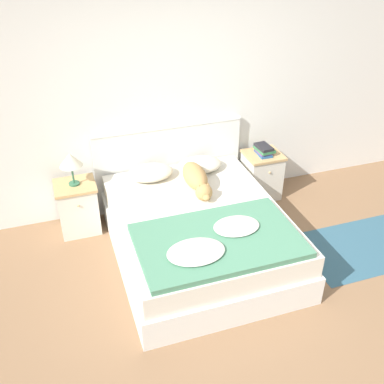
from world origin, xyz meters
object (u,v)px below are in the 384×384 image
bed (198,233)px  book_stack (264,150)px  pillow_left (150,172)px  table_lamp (70,161)px  nightstand_right (261,175)px  nightstand_left (78,207)px  pillow_right (200,164)px  dog (196,179)px

bed → book_stack: book_stack is taller
pillow_left → table_lamp: size_ratio=1.38×
nightstand_right → book_stack: size_ratio=2.28×
pillow_left → table_lamp: bearing=177.0°
nightstand_left → book_stack: 2.18m
nightstand_right → pillow_left: bearing=-178.4°
pillow_right → pillow_left: bearing=180.0°
dog → table_lamp: bearing=162.0°
nightstand_left → book_stack: (2.15, -0.00, 0.33)m
table_lamp → nightstand_right: bearing=-0.1°
pillow_left → book_stack: book_stack is taller
bed → nightstand_right: (1.08, 0.80, 0.03)m
pillow_right → dog: bearing=-114.6°
bed → table_lamp: table_lamp is taller
nightstand_right → nightstand_left: bearing=180.0°
nightstand_right → table_lamp: bearing=179.9°
bed → pillow_right: 0.88m
pillow_right → bed: bearing=-110.1°
table_lamp → book_stack: bearing=-0.1°
nightstand_right → book_stack: bearing=-120.1°
nightstand_right → table_lamp: (-2.15, 0.00, 0.56)m
bed → nightstand_right: size_ratio=3.53×
nightstand_right → pillow_right: 0.85m
bed → table_lamp: (-1.08, 0.81, 0.59)m
nightstand_left → pillow_left: (0.80, -0.04, 0.30)m
nightstand_left → nightstand_right: same height
table_lamp → pillow_right: bearing=-1.8°
pillow_left → table_lamp: (-0.80, 0.04, 0.26)m
pillow_left → dog: size_ratio=0.69×
book_stack → nightstand_right: bearing=59.9°
table_lamp → bed: bearing=-36.9°
pillow_left → dog: bearing=-40.9°
nightstand_left → pillow_right: bearing=-1.6°
pillow_left → book_stack: (1.36, 0.04, 0.03)m
dog → book_stack: dog is taller
nightstand_left → book_stack: size_ratio=2.28×
pillow_left → book_stack: size_ratio=1.98×
nightstand_left → table_lamp: size_ratio=1.59×
bed → table_lamp: 1.47m
pillow_left → dog: dog is taller
nightstand_right → pillow_right: (-0.80, -0.04, 0.30)m
nightstand_left → table_lamp: table_lamp is taller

